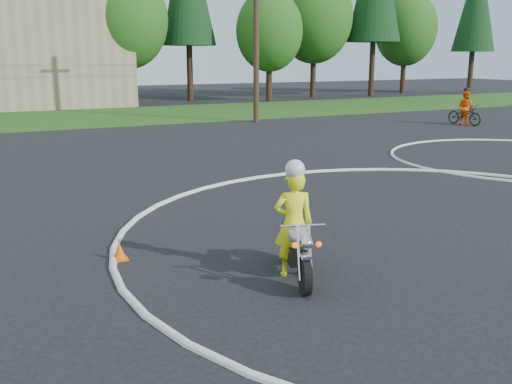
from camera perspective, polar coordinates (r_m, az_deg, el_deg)
name	(u,v)px	position (r m, az deg, el deg)	size (l,w,h in m)	color
grass_strip	(127,115)	(32.50, -12.80, 7.47)	(120.00, 10.00, 0.02)	#1E4714
course_markings	(475,203)	(13.53, 21.07, -1.08)	(19.05, 19.05, 0.12)	silver
primary_motorcycle	(297,248)	(8.36, 4.16, -5.64)	(0.87, 1.73, 0.95)	black
rider_primary_grp	(294,220)	(8.35, 3.79, -2.85)	(0.68, 0.55, 1.76)	#F5FF1A
rider_second_grp	(465,112)	(29.14, 20.16, 7.56)	(0.84, 1.91, 1.78)	black
treeline	(292,10)	(45.15, 3.64, 17.74)	(38.20, 8.10, 14.52)	#382619
utility_poles	(256,13)	(28.47, 0.01, 17.46)	(41.60, 1.12, 10.00)	#473321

